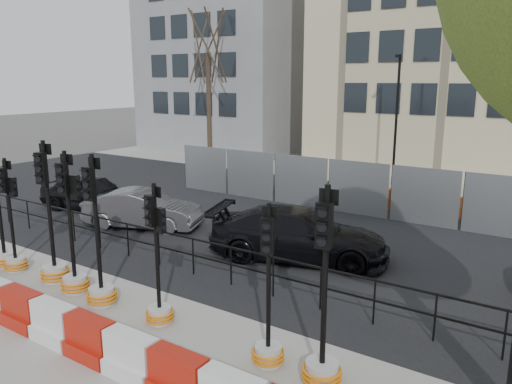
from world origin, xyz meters
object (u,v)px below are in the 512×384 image
Objects in this scene: traffic_signal_a at (2,243)px; traffic_signal_d at (73,260)px; car_a at (91,193)px; car_c at (299,234)px; traffic_signal_h at (322,346)px.

traffic_signal_d is at bearing 11.82° from traffic_signal_a.
traffic_signal_d is at bearing -140.87° from car_a.
car_c is (6.25, 4.89, 0.04)m from traffic_signal_a.
traffic_signal_d is at bearing 172.46° from traffic_signal_h.
traffic_signal_a is at bearing 111.07° from car_c.
traffic_signal_h reaches higher than traffic_signal_a.
car_a is at bearing 122.32° from traffic_signal_d.
car_c is at bearing 115.74° from traffic_signal_h.
traffic_signal_h reaches higher than car_a.
car_c is (9.12, -0.26, 0.02)m from car_a.
traffic_signal_h is at bearing -17.03° from traffic_signal_d.
car_a is 9.13m from car_c.
traffic_signal_d reaches higher than car_a.
traffic_signal_h is 0.79× the size of car_a.
traffic_signal_h reaches higher than car_c.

